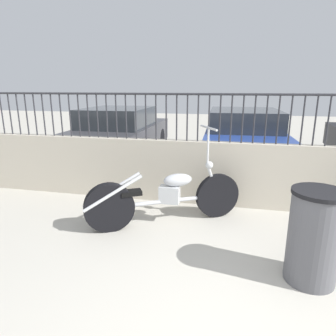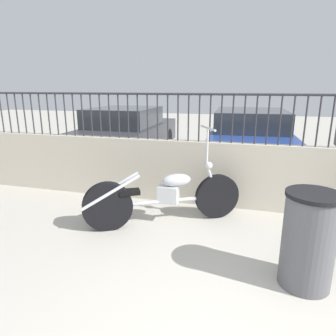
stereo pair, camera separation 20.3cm
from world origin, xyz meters
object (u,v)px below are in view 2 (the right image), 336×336
trash_bin (309,240)px  car_dark_grey (127,132)px  motorcycle_silver (156,198)px  car_blue (249,137)px

trash_bin → car_dark_grey: bearing=129.1°
motorcycle_silver → car_dark_grey: same height
car_blue → motorcycle_silver: bearing=160.0°
motorcycle_silver → car_blue: size_ratio=0.45×
motorcycle_silver → car_blue: 4.02m
car_dark_grey → car_blue: bearing=-91.5°
car_dark_grey → car_blue: (3.24, -0.02, 0.01)m
car_dark_grey → car_blue: car_blue is taller
motorcycle_silver → car_dark_grey: 4.36m
trash_bin → motorcycle_silver: bearing=153.5°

